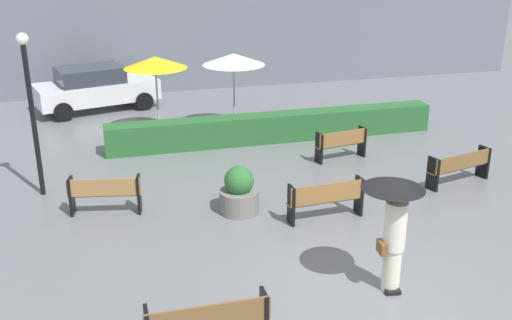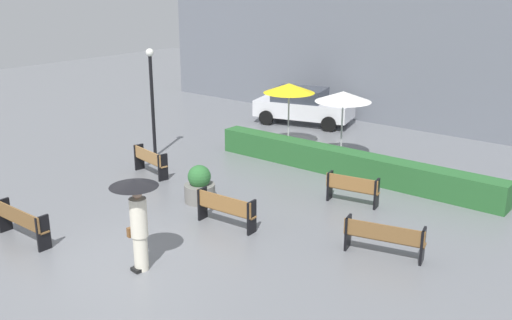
{
  "view_description": "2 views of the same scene",
  "coord_description": "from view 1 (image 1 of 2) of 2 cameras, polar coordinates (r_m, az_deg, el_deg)",
  "views": [
    {
      "loc": [
        -4.22,
        -8.15,
        5.85
      ],
      "look_at": [
        -1.25,
        2.81,
        1.59
      ],
      "focal_mm": 41.75,
      "sensor_mm": 36.0,
      "label": 1
    },
    {
      "loc": [
        9.61,
        -7.48,
        6.22
      ],
      "look_at": [
        0.25,
        4.31,
        1.45
      ],
      "focal_mm": 40.57,
      "sensor_mm": 36.0,
      "label": 2
    }
  ],
  "objects": [
    {
      "name": "ground_plane",
      "position": [
        10.88,
        10.54,
        -12.32
      ],
      "size": [
        60.0,
        60.0,
        0.0
      ],
      "primitive_type": "plane",
      "color": "slate"
    },
    {
      "name": "bench_far_right",
      "position": [
        15.74,
        18.98,
        -0.5
      ],
      "size": [
        1.89,
        0.79,
        0.83
      ],
      "color": "brown",
      "rests_on": "ground"
    },
    {
      "name": "bench_back_row",
      "position": [
        16.69,
        8.21,
        1.67
      ],
      "size": [
        1.55,
        0.58,
        0.85
      ],
      "color": "olive",
      "rests_on": "ground"
    },
    {
      "name": "bench_far_left",
      "position": [
        13.67,
        -14.28,
        -3.03
      ],
      "size": [
        1.63,
        0.63,
        0.88
      ],
      "color": "#9E7242",
      "rests_on": "ground"
    },
    {
      "name": "bench_mid_center",
      "position": [
        13.09,
        6.78,
        -3.61
      ],
      "size": [
        1.76,
        0.43,
        0.88
      ],
      "color": "olive",
      "rests_on": "ground"
    },
    {
      "name": "pedestrian_with_umbrella",
      "position": [
        10.35,
        13.03,
        -5.4
      ],
      "size": [
        1.07,
        1.07,
        2.1
      ],
      "color": "silver",
      "rests_on": "ground"
    },
    {
      "name": "planter_pot",
      "position": [
        13.37,
        -1.62,
        -3.15
      ],
      "size": [
        0.89,
        0.89,
        1.1
      ],
      "color": "slate",
      "rests_on": "ground"
    },
    {
      "name": "lamp_post",
      "position": [
        14.62,
        -20.8,
        5.51
      ],
      "size": [
        0.28,
        0.28,
        3.88
      ],
      "color": "black",
      "rests_on": "ground"
    },
    {
      "name": "patio_umbrella_yellow",
      "position": [
        18.32,
        -9.63,
        9.19
      ],
      "size": [
        1.9,
        1.9,
        2.5
      ],
      "color": "silver",
      "rests_on": "ground"
    },
    {
      "name": "patio_umbrella_white",
      "position": [
        18.53,
        -2.16,
        9.62
      ],
      "size": [
        1.94,
        1.94,
        2.51
      ],
      "color": "silver",
      "rests_on": "ground"
    },
    {
      "name": "hedge_strip",
      "position": [
        18.14,
        1.77,
        3.15
      ],
      "size": [
        10.1,
        0.7,
        0.84
      ],
      "primitive_type": "cube",
      "color": "#28602D",
      "rests_on": "ground"
    },
    {
      "name": "parked_car",
      "position": [
        22.14,
        -15.15,
        6.72
      ],
      "size": [
        4.5,
        2.78,
        1.57
      ],
      "color": "silver",
      "rests_on": "ground"
    }
  ]
}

